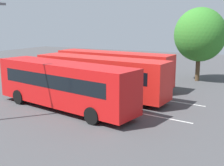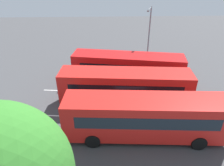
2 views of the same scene
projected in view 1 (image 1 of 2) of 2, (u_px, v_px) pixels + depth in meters
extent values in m
plane|color=#424244|center=(98.00, 97.00, 23.45)|extent=(77.29, 77.29, 0.00)
cube|color=red|center=(113.00, 68.00, 26.85)|extent=(11.39, 3.16, 2.85)
cube|color=#19232D|center=(67.00, 56.00, 29.56)|extent=(0.26, 2.12, 1.20)
cube|color=#19232D|center=(106.00, 65.00, 25.81)|extent=(9.44, 0.71, 0.91)
cube|color=#19232D|center=(119.00, 62.00, 27.76)|extent=(9.44, 0.71, 0.91)
cube|color=black|center=(66.00, 51.00, 29.47)|extent=(0.23, 1.93, 0.32)
cube|color=black|center=(67.00, 75.00, 29.98)|extent=(0.25, 2.22, 0.36)
cylinder|color=black|center=(75.00, 79.00, 28.00)|extent=(1.07, 0.35, 1.06)
cylinder|color=black|center=(89.00, 76.00, 29.91)|extent=(1.07, 0.35, 1.06)
cylinder|color=black|center=(142.00, 88.00, 24.31)|extent=(1.07, 0.35, 1.06)
cylinder|color=black|center=(153.00, 83.00, 26.22)|extent=(1.07, 0.35, 1.06)
cube|color=red|center=(100.00, 76.00, 22.77)|extent=(11.42, 3.38, 2.85)
cube|color=black|center=(48.00, 61.00, 25.57)|extent=(0.30, 2.12, 1.20)
cube|color=black|center=(91.00, 73.00, 21.73)|extent=(9.42, 0.90, 0.91)
cube|color=black|center=(108.00, 69.00, 23.67)|extent=(9.42, 0.90, 0.91)
cube|color=black|center=(48.00, 56.00, 25.48)|extent=(0.27, 1.93, 0.32)
cube|color=black|center=(49.00, 83.00, 25.98)|extent=(0.29, 2.21, 0.36)
cylinder|color=black|center=(57.00, 88.00, 23.99)|extent=(1.08, 0.37, 1.06)
cylinder|color=black|center=(74.00, 84.00, 25.87)|extent=(1.08, 0.37, 1.06)
cylinder|color=black|center=(133.00, 101.00, 20.18)|extent=(1.08, 0.37, 1.06)
cylinder|color=black|center=(147.00, 94.00, 22.06)|extent=(1.08, 0.37, 1.06)
cube|color=red|center=(63.00, 84.00, 19.68)|extent=(11.50, 4.33, 2.85)
cube|color=black|center=(14.00, 65.00, 22.88)|extent=(0.49, 2.11, 1.20)
cube|color=black|center=(50.00, 81.00, 18.71)|extent=(9.32, 1.73, 0.91)
cube|color=black|center=(75.00, 76.00, 20.52)|extent=(9.32, 1.73, 0.91)
cube|color=black|center=(14.00, 59.00, 22.79)|extent=(0.43, 1.91, 0.32)
cube|color=black|center=(16.00, 90.00, 23.30)|extent=(0.48, 2.20, 0.36)
cylinder|color=black|center=(19.00, 97.00, 21.21)|extent=(1.09, 0.46, 1.06)
cylinder|color=black|center=(43.00, 91.00, 22.99)|extent=(1.09, 0.46, 1.06)
cylinder|color=black|center=(92.00, 116.00, 16.90)|extent=(1.09, 0.46, 1.06)
cylinder|color=black|center=(115.00, 107.00, 18.67)|extent=(1.09, 0.46, 1.06)
cylinder|color=#232833|center=(44.00, 81.00, 27.45)|extent=(0.13, 0.13, 0.86)
cylinder|color=#232833|center=(43.00, 81.00, 27.40)|extent=(0.13, 0.13, 0.86)
cylinder|color=#146B60|center=(43.00, 73.00, 27.27)|extent=(0.45, 0.45, 0.68)
sphere|color=tan|center=(43.00, 69.00, 27.18)|extent=(0.23, 0.23, 0.23)
cube|color=slate|center=(1.00, 4.00, 17.23)|extent=(0.38, 0.59, 0.14)
cylinder|color=#4C3823|center=(198.00, 67.00, 29.72)|extent=(0.44, 0.44, 2.78)
ellipsoid|color=#337A28|center=(200.00, 35.00, 29.05)|extent=(5.14, 4.63, 5.40)
cube|color=silver|center=(110.00, 91.00, 25.20)|extent=(16.57, 1.94, 0.01)
cube|color=silver|center=(84.00, 102.00, 21.69)|extent=(16.57, 1.94, 0.01)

